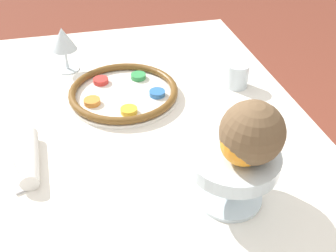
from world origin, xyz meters
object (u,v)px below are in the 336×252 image
orange_fruit (244,143)px  coconut (252,133)px  fruit_stand (233,166)px  cup_near (237,75)px  napkin_roll (29,157)px  seder_plate (124,92)px  wine_glass (63,40)px

orange_fruit → coconut: bearing=107.1°
fruit_stand → coconut: (0.02, 0.02, 0.09)m
coconut → cup_near: 0.47m
napkin_roll → fruit_stand: bearing=63.0°
seder_plate → cup_near: size_ratio=4.33×
fruit_stand → cup_near: bearing=156.6°
fruit_stand → orange_fruit: (0.02, 0.00, 0.07)m
napkin_roll → seder_plate: bearing=132.8°
seder_plate → cup_near: (0.02, 0.33, 0.02)m
fruit_stand → coconut: bearing=50.2°
fruit_stand → napkin_roll: fruit_stand is taller
fruit_stand → napkin_roll: size_ratio=0.99×
orange_fruit → napkin_roll: size_ratio=0.48×
seder_plate → coconut: size_ratio=2.60×
cup_near → orange_fruit: bearing=-21.9°
wine_glass → fruit_stand: (0.62, 0.30, -0.01)m
wine_glass → coconut: (0.64, 0.32, 0.08)m
seder_plate → coconut: (0.44, 0.17, 0.16)m
wine_glass → cup_near: (0.22, 0.47, -0.06)m
seder_plate → orange_fruit: orange_fruit is taller
orange_fruit → seder_plate: bearing=-160.8°
fruit_stand → napkin_roll: 0.45m
seder_plate → fruit_stand: size_ratio=1.73×
seder_plate → coconut: coconut is taller
coconut → napkin_roll: (-0.22, -0.41, -0.16)m
wine_glass → coconut: 0.72m
seder_plate → orange_fruit: (0.45, 0.15, 0.15)m
fruit_stand → cup_near: (-0.41, 0.18, -0.05)m
wine_glass → orange_fruit: size_ratio=1.62×
orange_fruit → coconut: 0.02m
cup_near → coconut: bearing=-20.3°
seder_plate → fruit_stand: fruit_stand is taller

